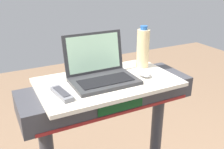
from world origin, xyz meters
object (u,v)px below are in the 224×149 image
Objects in this scene: laptop at (101,71)px; computer_mouse at (144,73)px; tv_remote at (62,93)px; water_bottle at (143,48)px.

laptop is 3.24× the size of computer_mouse.
computer_mouse is 0.45m from tv_remote.
computer_mouse reaches higher than tv_remote.
tv_remote is at bearing -173.23° from computer_mouse.
tv_remote is (-0.53, -0.15, -0.10)m from water_bottle.
water_bottle is 0.56m from tv_remote.
laptop is at bearing 169.90° from computer_mouse.
laptop is at bearing -166.77° from water_bottle.
water_bottle is 1.44× the size of tv_remote.
laptop is at bearing 19.18° from tv_remote.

